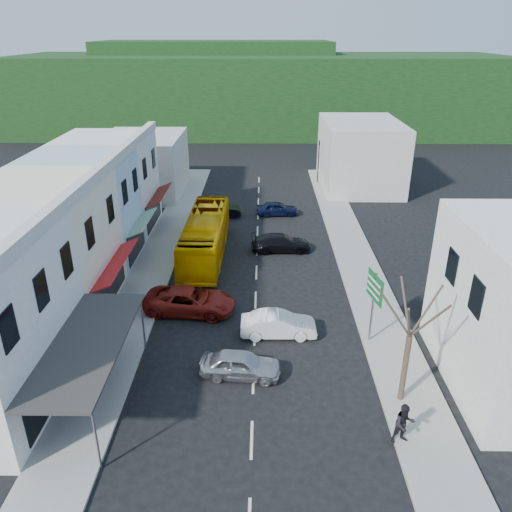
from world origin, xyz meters
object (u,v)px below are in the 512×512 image
(car_silver, at_px, (241,364))
(pedestrian_right, at_px, (404,426))
(car_red, at_px, (190,302))
(traffic_signal, at_px, (318,162))
(pedestrian_left, at_px, (116,305))
(bus, at_px, (205,237))
(direction_sign, at_px, (373,308))
(car_white, at_px, (278,325))
(street_tree, at_px, (410,336))

(car_silver, relative_size, pedestrian_right, 2.59)
(pedestrian_right, bearing_deg, car_red, 120.72)
(traffic_signal, bearing_deg, car_silver, 89.43)
(pedestrian_left, xyz_separation_m, pedestrian_right, (14.55, -9.63, 0.00))
(bus, distance_m, direction_sign, 15.47)
(direction_sign, bearing_deg, pedestrian_left, 160.17)
(car_white, xyz_separation_m, pedestrian_left, (-9.59, 1.52, 0.30))
(car_silver, xyz_separation_m, pedestrian_right, (6.93, -4.45, 0.30))
(car_white, xyz_separation_m, pedestrian_right, (4.95, -8.12, 0.30))
(car_white, distance_m, pedestrian_right, 9.52)
(bus, height_order, traffic_signal, traffic_signal)
(traffic_signal, bearing_deg, direction_sign, 100.92)
(car_white, bearing_deg, direction_sign, -97.38)
(car_silver, relative_size, street_tree, 0.61)
(direction_sign, bearing_deg, pedestrian_right, -102.41)
(pedestrian_left, bearing_deg, direction_sign, -94.45)
(car_red, bearing_deg, bus, 4.71)
(car_silver, distance_m, direction_sign, 7.81)
(car_white, bearing_deg, pedestrian_left, 80.28)
(bus, distance_m, car_red, 8.44)
(bus, relative_size, car_red, 2.52)
(car_silver, relative_size, traffic_signal, 0.92)
(pedestrian_left, height_order, traffic_signal, traffic_signal)
(car_white, xyz_separation_m, street_tree, (5.58, -5.43, 2.90))
(car_red, relative_size, traffic_signal, 0.96)
(pedestrian_right, relative_size, traffic_signal, 0.35)
(pedestrian_left, distance_m, pedestrian_right, 17.45)
(street_tree, distance_m, traffic_signal, 36.22)
(car_silver, relative_size, car_red, 0.96)
(pedestrian_left, bearing_deg, car_white, -95.25)
(car_red, distance_m, direction_sign, 10.95)
(car_white, distance_m, direction_sign, 5.29)
(bus, height_order, street_tree, street_tree)
(car_white, distance_m, car_red, 5.91)
(pedestrian_right, relative_size, direction_sign, 0.40)
(car_white, bearing_deg, pedestrian_right, -149.34)
(bus, xyz_separation_m, traffic_signal, (10.51, 19.85, 0.85))
(bus, relative_size, pedestrian_right, 6.82)
(car_silver, height_order, pedestrian_left, pedestrian_left)
(traffic_signal, bearing_deg, car_white, 91.60)
(car_silver, height_order, pedestrian_right, pedestrian_right)
(car_red, bearing_deg, traffic_signal, -15.27)
(pedestrian_right, xyz_separation_m, traffic_signal, (0.30, 38.89, 1.40))
(pedestrian_left, distance_m, street_tree, 16.88)
(street_tree, bearing_deg, pedestrian_right, -103.02)
(bus, relative_size, car_white, 2.64)
(pedestrian_left, relative_size, street_tree, 0.24)
(car_white, relative_size, pedestrian_right, 2.59)
(bus, bearing_deg, car_white, -63.64)
(bus, distance_m, street_tree, 19.72)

